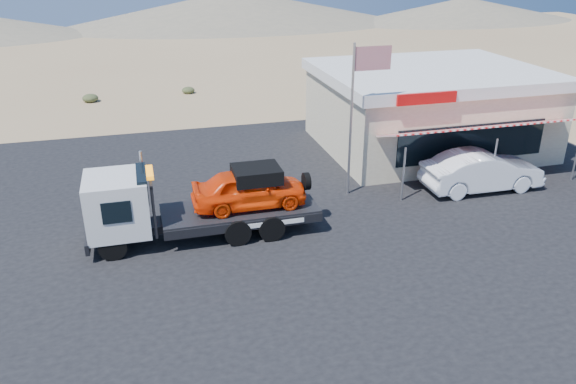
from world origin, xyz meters
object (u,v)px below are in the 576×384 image
at_px(white_sedan, 482,171).
at_px(jerky_store, 428,108).
at_px(flagpole, 358,103).
at_px(tow_truck, 198,199).

height_order(white_sedan, jerky_store, jerky_store).
height_order(jerky_store, flagpole, flagpole).
distance_m(tow_truck, white_sedan, 11.71).
xyz_separation_m(white_sedan, jerky_store, (0.39, 5.52, 1.16)).
bearing_deg(flagpole, white_sedan, -11.44).
xyz_separation_m(white_sedan, flagpole, (-5.17, 1.05, 2.94)).
height_order(tow_truck, flagpole, flagpole).
bearing_deg(white_sedan, flagpole, 79.43).
bearing_deg(white_sedan, jerky_store, -3.19).
xyz_separation_m(jerky_store, flagpole, (-5.57, -4.47, 1.77)).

